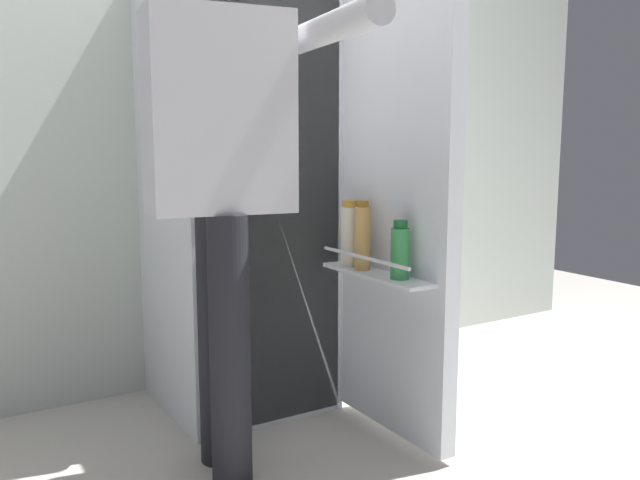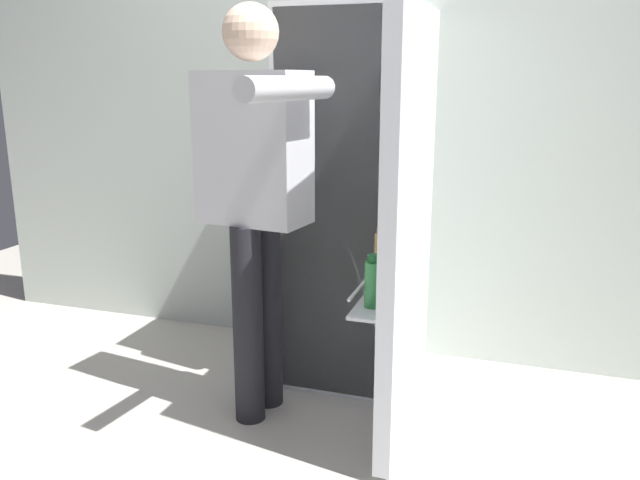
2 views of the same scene
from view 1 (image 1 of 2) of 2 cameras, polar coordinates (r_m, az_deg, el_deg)
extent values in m
plane|color=#B7B2A8|center=(2.25, -0.89, -18.10)|extent=(6.55, 6.55, 0.00)
cube|color=beige|center=(2.83, -10.41, 14.80)|extent=(4.40, 0.10, 2.65)
cube|color=silver|center=(2.50, -7.27, 4.07)|extent=(0.58, 0.58, 1.63)
cube|color=white|center=(2.24, -4.25, 3.62)|extent=(0.54, 0.01, 1.59)
cube|color=white|center=(2.28, -4.81, 6.39)|extent=(0.50, 0.09, 0.01)
cube|color=silver|center=(2.18, 6.72, 3.25)|extent=(0.06, 0.55, 1.56)
cube|color=white|center=(2.16, 4.86, -3.02)|extent=(0.11, 0.48, 0.01)
cylinder|color=silver|center=(2.12, 3.83, -1.54)|extent=(0.01, 0.46, 0.01)
cylinder|color=green|center=(2.06, 6.97, -1.19)|extent=(0.06, 0.06, 0.16)
cylinder|color=#195B28|center=(2.04, 7.02, 1.37)|extent=(0.04, 0.04, 0.03)
cylinder|color=tan|center=(2.19, 3.71, 0.13)|extent=(0.05, 0.05, 0.21)
cylinder|color=#996623|center=(2.18, 3.74, 3.17)|extent=(0.04, 0.04, 0.02)
cylinder|color=#EDE5CC|center=(2.26, 2.61, 0.28)|extent=(0.06, 0.06, 0.20)
cylinder|color=#B78933|center=(2.24, 2.63, 3.18)|extent=(0.05, 0.05, 0.02)
cylinder|color=#4C7F3D|center=(2.26, -5.72, 7.47)|extent=(0.08, 0.08, 0.08)
cylinder|color=black|center=(2.09, -8.92, -8.42)|extent=(0.12, 0.12, 0.80)
cylinder|color=black|center=(1.95, -7.83, -9.60)|extent=(0.12, 0.12, 0.80)
cube|color=silver|center=(1.93, -8.84, 10.86)|extent=(0.43, 0.28, 0.57)
cylinder|color=silver|center=(2.13, -10.22, 9.96)|extent=(0.08, 0.08, 0.54)
cylinder|color=silver|center=(1.85, 1.15, 18.06)|extent=(0.15, 0.54, 0.08)
camera|label=2|loc=(1.83, 74.86, 13.10)|focal=36.09mm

